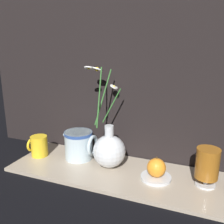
{
  "coord_description": "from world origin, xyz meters",
  "views": [
    {
      "loc": [
        0.3,
        -0.77,
        0.46
      ],
      "look_at": [
        -0.01,
        0.0,
        0.24
      ],
      "focal_mm": 40.0,
      "sensor_mm": 36.0,
      "label": 1
    }
  ],
  "objects": [
    {
      "name": "yellow_mug",
      "position": [
        -0.34,
        0.01,
        0.05
      ],
      "size": [
        0.08,
        0.07,
        0.08
      ],
      "color": "yellow",
      "rests_on": "shelf"
    },
    {
      "name": "shelf",
      "position": [
        0.0,
        0.0,
        0.01
      ],
      "size": [
        0.78,
        0.27,
        0.01
      ],
      "color": "tan",
      "rests_on": "ground_plane"
    },
    {
      "name": "ceramic_pitcher",
      "position": [
        -0.17,
        0.05,
        0.07
      ],
      "size": [
        0.14,
        0.11,
        0.12
      ],
      "color": "silver",
      "rests_on": "shelf"
    },
    {
      "name": "orange_fruit",
      "position": [
        0.15,
        -0.0,
        0.05
      ],
      "size": [
        0.06,
        0.06,
        0.07
      ],
      "color": "orange",
      "rests_on": "saucer_plate"
    },
    {
      "name": "ground_plane",
      "position": [
        0.0,
        0.0,
        0.0
      ],
      "size": [
        6.0,
        6.0,
        0.0
      ],
      "primitive_type": "plane",
      "color": "black"
    },
    {
      "name": "backdrop_wall",
      "position": [
        0.0,
        0.15,
        0.55
      ],
      "size": [
        1.28,
        0.02,
        1.1
      ],
      "color": "black",
      "rests_on": "ground_plane"
    },
    {
      "name": "saucer_plate",
      "position": [
        0.15,
        -0.0,
        0.02
      ],
      "size": [
        0.11,
        0.11,
        0.01
      ],
      "color": "silver",
      "rests_on": "shelf"
    },
    {
      "name": "vase_with_flowers",
      "position": [
        -0.03,
        0.03,
        0.08
      ],
      "size": [
        0.16,
        0.15,
        0.38
      ],
      "color": "silver",
      "rests_on": "shelf"
    },
    {
      "name": "tea_glass",
      "position": [
        0.31,
        0.02,
        0.09
      ],
      "size": [
        0.07,
        0.07,
        0.13
      ],
      "color": "silver",
      "rests_on": "shelf"
    }
  ]
}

